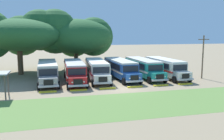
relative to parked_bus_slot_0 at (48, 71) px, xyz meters
The scene contains 17 objects.
ground_plane 11.21m from the parked_bus_slot_0, 36.43° to the right, with size 220.00×220.00×0.00m, color #937F60.
foreground_grass_strip 15.94m from the parked_bus_slot_0, 55.75° to the right, with size 80.00×8.55×0.01m, color olive.
parked_bus_slot_0 is the anchor object (origin of this frame).
parked_bus_slot_1 3.70m from the parked_bus_slot_0, ahead, with size 2.88×10.86×2.82m.
parked_bus_slot_2 7.04m from the parked_bus_slot_0, ahead, with size 3.18×10.91×2.82m.
parked_bus_slot_3 10.74m from the parked_bus_slot_0, ahead, with size 3.06×10.89×2.82m.
parked_bus_slot_4 14.38m from the parked_bus_slot_0, ahead, with size 2.97×10.88×2.82m.
parked_bus_slot_5 17.86m from the parked_bus_slot_0, ahead, with size 3.00×10.88×2.82m.
curb_wheelstop_0 6.43m from the parked_bus_slot_0, 90.10° to the right, with size 2.00×0.36×0.15m, color yellow.
curb_wheelstop_1 7.35m from the parked_bus_slot_0, 60.30° to the right, with size 2.00×0.36×0.15m, color yellow.
curb_wheelstop_2 9.61m from the parked_bus_slot_0, 41.20° to the right, with size 2.00×0.36×0.15m, color yellow.
curb_wheelstop_3 12.49m from the parked_bus_slot_0, 30.25° to the right, with size 2.00×0.36×0.15m, color yellow.
curb_wheelstop_4 15.67m from the parked_bus_slot_0, 23.62° to the right, with size 2.00×0.36×0.15m, color yellow.
curb_wheelstop_5 18.99m from the parked_bus_slot_0, 19.28° to the right, with size 2.00×0.36×0.15m, color yellow.
broad_shade_tree 13.07m from the parked_bus_slot_0, 65.84° to the left, with size 14.87×13.66×10.99m.
secondary_tree 10.95m from the parked_bus_slot_0, 119.88° to the left, with size 15.29×14.66×10.84m.
utility_pole 22.93m from the parked_bus_slot_0, ahead, with size 1.80×0.20×6.50m.
Camera 1 is at (-8.50, -28.13, 6.82)m, focal length 38.94 mm.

